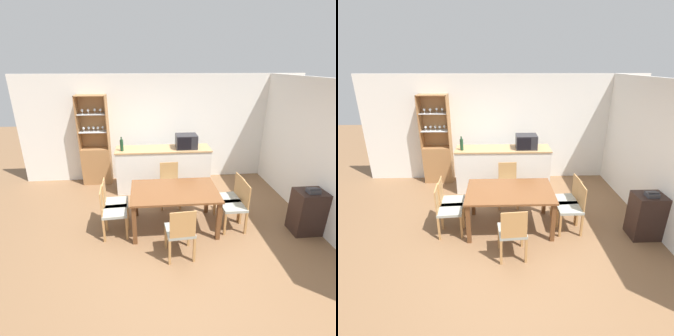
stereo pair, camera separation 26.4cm
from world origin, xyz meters
TOP-DOWN VIEW (x-y plane):
  - ground_plane at (0.00, 0.00)m, footprint 18.00×18.00m
  - wall_back at (0.00, 2.63)m, footprint 6.80×0.06m
  - wall_right at (2.58, 0.30)m, footprint 0.06×4.60m
  - kitchen_counter at (-0.04, 1.92)m, footprint 2.12×0.59m
  - display_cabinet at (-1.62, 2.43)m, footprint 0.68×0.35m
  - dining_table at (0.04, 0.35)m, footprint 1.50×0.99m
  - dining_chair_head_near at (0.04, -0.46)m, footprint 0.44×0.44m
  - dining_chair_side_left_near at (-1.02, 0.20)m, footprint 0.44×0.44m
  - dining_chair_head_far at (0.04, 1.16)m, footprint 0.42×0.42m
  - dining_chair_side_right_near at (1.11, 0.20)m, footprint 0.41×0.41m
  - dining_chair_side_right_far at (1.11, 0.50)m, footprint 0.44×0.44m
  - dining_chair_side_left_far at (-1.02, 0.50)m, footprint 0.43×0.43m
  - microwave at (0.48, 1.90)m, footprint 0.46×0.38m
  - wine_bottle at (-0.94, 1.81)m, footprint 0.07×0.07m
  - side_cabinet at (2.31, 0.00)m, footprint 0.49×0.39m
  - telephone at (2.30, -0.05)m, footprint 0.19×0.15m

SIDE VIEW (x-z plane):
  - ground_plane at x=0.00m, z-range 0.00..0.00m
  - side_cabinet at x=2.31m, z-range 0.00..0.78m
  - dining_chair_head_near at x=0.04m, z-range 0.01..0.90m
  - dining_chair_side_left_near at x=-1.02m, z-range 0.01..0.90m
  - dining_chair_head_far at x=0.04m, z-range 0.01..0.90m
  - dining_chair_side_right_near at x=1.11m, z-range 0.01..0.90m
  - dining_chair_side_right_far at x=1.11m, z-range 0.01..0.90m
  - dining_chair_side_left_far at x=-1.02m, z-range 0.01..0.90m
  - kitchen_counter at x=-0.04m, z-range 0.00..1.00m
  - display_cabinet at x=-1.62m, z-range -0.43..1.68m
  - dining_table at x=0.04m, z-range 0.27..1.00m
  - telephone at x=2.30m, z-range 0.77..0.87m
  - wine_bottle at x=-0.94m, z-range 0.97..1.28m
  - microwave at x=0.48m, z-range 1.00..1.30m
  - wall_back at x=0.00m, z-range 0.00..2.55m
  - wall_right at x=2.58m, z-range 0.00..2.55m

